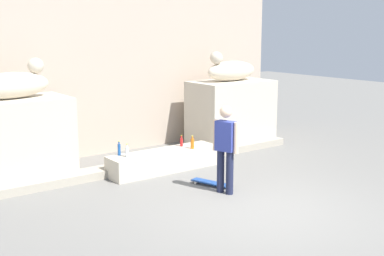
# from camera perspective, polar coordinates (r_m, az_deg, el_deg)

# --- Properties ---
(ground_plane) EXTENTS (40.00, 40.00, 0.00)m
(ground_plane) POSITION_cam_1_polar(r_m,az_deg,el_deg) (8.83, 8.15, -9.22)
(ground_plane) COLOR slate
(facade_wall) EXTENTS (9.83, 0.60, 6.50)m
(facade_wall) POSITION_cam_1_polar(r_m,az_deg,el_deg) (12.79, -9.47, 11.91)
(facade_wall) COLOR #BDAA97
(facade_wall) RESTS_ON ground_plane
(pedestal_left) EXTENTS (2.15, 1.27, 1.70)m
(pedestal_left) POSITION_cam_1_polar(r_m,az_deg,el_deg) (10.69, -19.30, -1.39)
(pedestal_left) COLOR beige
(pedestal_left) RESTS_ON ground_plane
(pedestal_right) EXTENTS (2.15, 1.27, 1.70)m
(pedestal_right) POSITION_cam_1_polar(r_m,az_deg,el_deg) (13.45, 4.40, 1.71)
(pedestal_right) COLOR beige
(pedestal_right) RESTS_ON ground_plane
(statue_reclining_left) EXTENTS (1.67, 0.79, 0.78)m
(statue_reclining_left) POSITION_cam_1_polar(r_m,az_deg,el_deg) (10.53, -19.52, 4.66)
(statue_reclining_left) COLOR beige
(statue_reclining_left) RESTS_ON pedestal_left
(statue_reclining_right) EXTENTS (1.63, 0.66, 0.78)m
(statue_reclining_right) POSITION_cam_1_polar(r_m,az_deg,el_deg) (13.29, 4.36, 6.51)
(statue_reclining_right) COLOR beige
(statue_reclining_right) RESTS_ON pedestal_right
(ledge_block) EXTENTS (2.56, 0.64, 0.45)m
(ledge_block) POSITION_cam_1_polar(r_m,az_deg,el_deg) (11.06, -3.15, -3.69)
(ledge_block) COLOR beige
(ledge_block) RESTS_ON ground_plane
(skater) EXTENTS (0.30, 0.52, 1.67)m
(skater) POSITION_cam_1_polar(r_m,az_deg,el_deg) (9.42, 3.78, -1.96)
(skater) COLOR #1E233F
(skater) RESTS_ON ground_plane
(skateboard) EXTENTS (0.43, 0.82, 0.08)m
(skateboard) POSITION_cam_1_polar(r_m,az_deg,el_deg) (10.05, 2.04, -6.15)
(skateboard) COLOR navy
(skateboard) RESTS_ON ground_plane
(bottle_orange) EXTENTS (0.08, 0.08, 0.29)m
(bottle_orange) POSITION_cam_1_polar(r_m,az_deg,el_deg) (11.14, 0.04, -1.73)
(bottle_orange) COLOR orange
(bottle_orange) RESTS_ON ledge_block
(bottle_clear) EXTENTS (0.07, 0.07, 0.27)m
(bottle_clear) POSITION_cam_1_polar(r_m,az_deg,el_deg) (10.53, -7.30, -2.65)
(bottle_clear) COLOR silver
(bottle_clear) RESTS_ON ledge_block
(bottle_blue) EXTENTS (0.06, 0.06, 0.31)m
(bottle_blue) POSITION_cam_1_polar(r_m,az_deg,el_deg) (10.67, -8.19, -2.39)
(bottle_blue) COLOR #194C99
(bottle_blue) RESTS_ON ledge_block
(bottle_red) EXTENTS (0.07, 0.07, 0.25)m
(bottle_red) POSITION_cam_1_polar(r_m,az_deg,el_deg) (11.38, -1.19, -1.56)
(bottle_red) COLOR red
(bottle_red) RESTS_ON ledge_block
(stair_step) EXTENTS (7.83, 0.50, 0.17)m
(stair_step) POSITION_cam_1_polar(r_m,az_deg,el_deg) (11.44, -4.32, -3.90)
(stair_step) COLOR #A9A08F
(stair_step) RESTS_ON ground_plane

